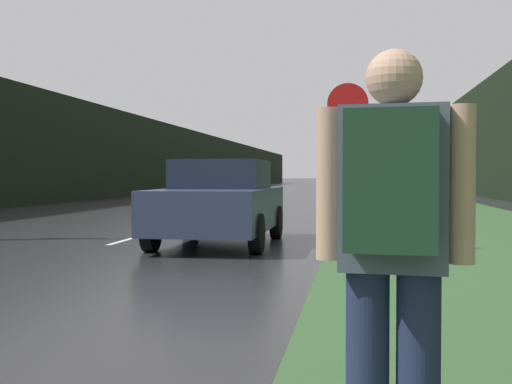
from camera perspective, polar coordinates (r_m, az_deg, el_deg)
The scene contains 8 objects.
grass_verge at distance 39.73m, azimuth 12.45°, elevation -0.41°, with size 6.00×240.00×0.02m, color #33562D.
lane_stripe_c at distance 13.65m, azimuth -10.67°, elevation -3.98°, with size 0.12×3.00×0.01m, color silver.
lane_stripe_d at distance 20.36m, azimuth -4.07°, elevation -2.16°, with size 0.12×3.00×0.01m, color silver.
treeline_far_side at distance 51.75m, azimuth -7.54°, elevation 2.86°, with size 2.00×140.00×5.12m, color black.
treeline_near_side at distance 50.40m, azimuth 18.59°, elevation 3.88°, with size 2.00×140.00×6.96m, color black.
stop_sign at distance 10.98m, azimuth 8.14°, elevation 3.90°, with size 0.69×0.07×2.86m.
hitchhiker_with_backpack at distance 2.60m, azimuth 12.07°, elevation -4.39°, with size 0.62×0.45×1.80m.
car_passing_near at distance 12.07m, azimuth -3.22°, elevation -0.91°, with size 2.02×4.25×1.59m.
Camera 1 is at (4.54, 0.37, 1.29)m, focal length 45.00 mm.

